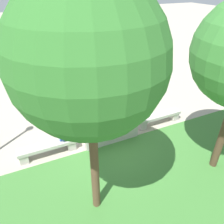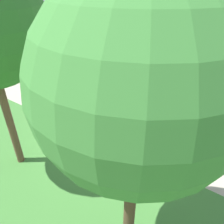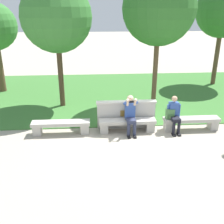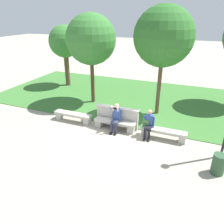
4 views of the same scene
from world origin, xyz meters
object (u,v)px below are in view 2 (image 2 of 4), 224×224
(bench_main, at_px, (168,155))
(person_photographer, at_px, (106,117))
(bench_mid, at_px, (61,110))
(person_distant, at_px, (74,107))
(backpack, at_px, (75,109))
(trash_bin, at_px, (54,83))
(tree_behind_wall, at_px, (138,86))
(lamp_post, at_px, (24,42))
(bench_near, at_px, (107,129))

(bench_main, distance_m, person_photographer, 2.41)
(bench_mid, bearing_deg, person_distant, -174.27)
(backpack, distance_m, trash_bin, 3.32)
(tree_behind_wall, height_order, lamp_post, tree_behind_wall)
(person_photographer, xyz_separation_m, person_distant, (1.52, 0.01, -0.06))
(bench_mid, bearing_deg, bench_main, 180.00)
(bench_main, height_order, person_distant, person_distant)
(bench_near, bearing_deg, trash_bin, -19.72)
(trash_bin, bearing_deg, person_distant, 151.52)
(person_distant, bearing_deg, bench_mid, 5.73)
(bench_main, bearing_deg, bench_mid, 0.00)
(bench_near, xyz_separation_m, trash_bin, (4.40, -1.58, 0.07))
(person_photographer, distance_m, backpack, 1.40)
(trash_bin, distance_m, lamp_post, 2.47)
(bench_near, relative_size, tree_behind_wall, 0.39)
(lamp_post, bearing_deg, person_distant, 171.95)
(person_distant, bearing_deg, lamp_post, -8.05)
(lamp_post, bearing_deg, trash_bin, -99.22)
(bench_near, height_order, backpack, backpack)
(backpack, bearing_deg, tree_behind_wall, 145.18)
(backpack, bearing_deg, person_distant, -23.15)
(bench_near, height_order, bench_mid, same)
(bench_near, height_order, person_photographer, person_photographer)
(person_photographer, relative_size, tree_behind_wall, 0.26)
(backpack, bearing_deg, lamp_post, -8.72)
(person_photographer, height_order, lamp_post, lamp_post)
(person_photographer, relative_size, trash_bin, 1.76)
(bench_mid, xyz_separation_m, lamp_post, (2.30, -0.49, 2.28))
(person_distant, xyz_separation_m, lamp_post, (2.96, -0.42, 1.91))
(backpack, bearing_deg, trash_bin, -28.26)
(trash_bin, bearing_deg, bench_main, 166.71)
(bench_near, bearing_deg, backpack, -0.44)
(bench_mid, relative_size, person_photographer, 1.50)
(person_distant, bearing_deg, bench_near, 177.65)
(bench_near, xyz_separation_m, lamp_post, (4.58, -0.49, 2.28))
(backpack, height_order, tree_behind_wall, tree_behind_wall)
(bench_main, height_order, bench_near, same)
(tree_behind_wall, distance_m, lamp_post, 7.88)
(bench_main, xyz_separation_m, tree_behind_wall, (-0.23, 2.77, 3.40))
(bench_main, height_order, backpack, backpack)
(tree_behind_wall, relative_size, lamp_post, 1.29)
(tree_behind_wall, bearing_deg, bench_near, -47.81)
(bench_main, relative_size, person_photographer, 1.50)
(trash_bin, relative_size, lamp_post, 0.19)
(bench_main, height_order, trash_bin, trash_bin)
(bench_near, xyz_separation_m, person_distant, (1.62, -0.07, 0.37))
(person_photographer, relative_size, lamp_post, 0.33)
(bench_main, distance_m, tree_behind_wall, 4.39)
(bench_main, bearing_deg, person_distant, -0.98)
(bench_mid, height_order, lamp_post, lamp_post)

